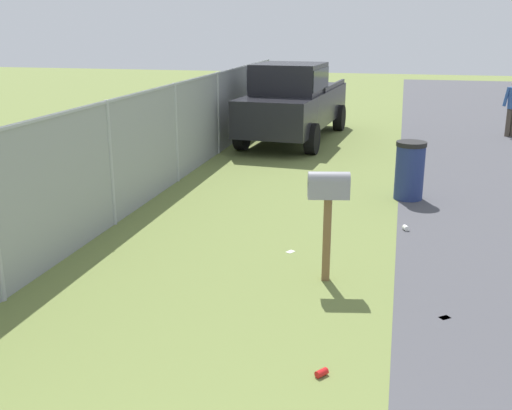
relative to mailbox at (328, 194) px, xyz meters
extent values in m
cube|color=brown|center=(0.00, 0.00, -0.57)|extent=(0.09, 0.09, 1.06)
cube|color=gray|center=(0.00, 0.00, 0.07)|extent=(0.29, 0.52, 0.22)
cylinder|color=gray|center=(0.00, 0.00, 0.18)|extent=(0.29, 0.52, 0.20)
cube|color=red|center=(0.11, 0.00, 0.13)|extent=(0.02, 0.04, 0.18)
cube|color=black|center=(9.42, 2.04, -0.22)|extent=(5.66, 2.24, 0.90)
cube|color=black|center=(8.76, 2.09, 0.61)|extent=(2.01, 1.81, 0.76)
cube|color=black|center=(8.76, 2.09, 0.61)|extent=(1.96, 1.84, 0.53)
cube|color=black|center=(10.57, 1.11, 0.29)|extent=(2.88, 0.30, 0.12)
cube|color=black|center=(10.70, 2.77, 0.29)|extent=(2.88, 0.30, 0.12)
cylinder|color=black|center=(7.53, 1.28, -0.72)|extent=(0.78, 0.32, 0.76)
cylinder|color=black|center=(7.67, 3.08, -0.72)|extent=(0.78, 0.32, 0.76)
cylinder|color=black|center=(11.17, 0.99, -0.72)|extent=(0.78, 0.32, 0.76)
cylinder|color=black|center=(11.31, 2.79, -0.72)|extent=(0.78, 0.32, 0.76)
cylinder|color=navy|center=(4.00, -1.00, -0.62)|extent=(0.51, 0.51, 0.97)
cylinder|color=black|center=(4.00, -1.00, -0.09)|extent=(0.54, 0.54, 0.08)
cylinder|color=#4C4238|center=(11.24, -3.75, -0.71)|extent=(0.14, 0.14, 0.79)
cylinder|color=#335999|center=(11.23, -3.62, 0.01)|extent=(0.09, 0.17, 0.54)
cylinder|color=#9EA3A8|center=(1.40, 3.53, -0.12)|extent=(0.07, 0.07, 1.96)
cylinder|color=#9EA3A8|center=(4.26, 3.53, -0.12)|extent=(0.07, 0.07, 1.96)
cylinder|color=#9EA3A8|center=(7.11, 3.53, -0.12)|extent=(0.07, 0.07, 1.96)
cylinder|color=#9EA3A8|center=(9.96, 3.53, -0.12)|extent=(0.07, 0.07, 1.96)
cylinder|color=#9EA3A8|center=(12.81, 3.53, -0.12)|extent=(0.07, 0.07, 1.96)
cube|color=#9EA3A8|center=(2.83, 3.53, 0.83)|extent=(19.97, 0.04, 0.04)
cube|color=gray|center=(2.83, 3.53, -0.12)|extent=(19.97, 0.01, 1.96)
cube|color=silver|center=(0.85, 0.60, -1.10)|extent=(0.15, 0.13, 0.01)
cube|color=silver|center=(-0.73, -1.39, -1.10)|extent=(0.14, 0.15, 0.01)
cylinder|color=white|center=(2.16, -0.97, -1.06)|extent=(0.12, 0.11, 0.08)
cylinder|color=red|center=(-2.16, -0.24, -1.07)|extent=(0.14, 0.13, 0.07)
camera|label=1|loc=(-6.97, -0.77, 1.94)|focal=42.56mm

